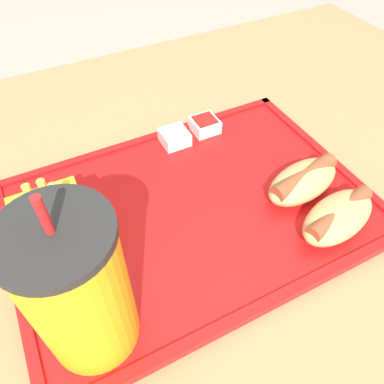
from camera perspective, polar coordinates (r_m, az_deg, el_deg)
dining_table at (r=0.80m, az=-1.11°, el=-21.14°), size 1.33×0.96×0.72m
food_tray at (r=0.49m, az=0.00°, el=-2.71°), size 0.46×0.32×0.01m
soda_cup at (r=0.34m, az=-16.95°, el=-14.11°), size 0.09×0.09×0.20m
hot_dog_far at (r=0.49m, az=21.37°, el=-3.45°), size 0.12×0.08×0.04m
hot_dog_near at (r=0.52m, az=16.55°, el=1.69°), size 0.12×0.08×0.04m
fries_carton at (r=0.45m, az=-20.24°, el=-4.83°), size 0.08×0.06×0.11m
sauce_cup_mayo at (r=0.58m, az=-2.66°, el=8.41°), size 0.04×0.04×0.02m
sauce_cup_ketchup at (r=0.60m, az=1.96°, el=10.23°), size 0.04×0.04×0.02m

